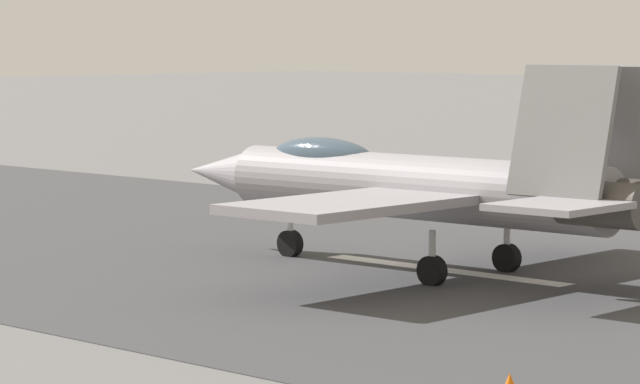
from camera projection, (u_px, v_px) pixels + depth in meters
ground_plane at (416, 267)px, 43.83m from camera, size 400.00×400.00×0.00m
runway_strip at (417, 267)px, 43.82m from camera, size 240.00×26.00×0.02m
fighter_jet at (422, 185)px, 42.53m from camera, size 16.05×13.89×5.53m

